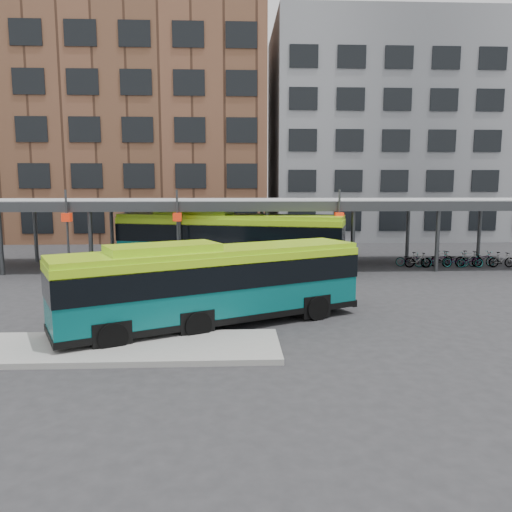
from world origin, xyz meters
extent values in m
plane|color=#28282B|center=(0.00, 0.00, 0.00)|extent=(120.00, 120.00, 0.00)
cube|color=gray|center=(-5.50, -3.00, 0.09)|extent=(14.00, 3.00, 0.18)
cube|color=#999B9E|center=(0.00, 13.00, 4.00)|extent=(40.00, 6.00, 0.35)
cube|color=#383A3D|center=(0.00, 10.00, 3.85)|extent=(40.00, 0.15, 0.55)
cylinder|color=#383A3D|center=(-13.00, 10.50, 1.90)|extent=(0.24, 0.24, 3.80)
cylinder|color=#383A3D|center=(-13.00, 15.50, 1.90)|extent=(0.24, 0.24, 3.80)
cylinder|color=#383A3D|center=(-8.00, 10.50, 1.90)|extent=(0.24, 0.24, 3.80)
cylinder|color=#383A3D|center=(-8.00, 15.50, 1.90)|extent=(0.24, 0.24, 3.80)
cylinder|color=#383A3D|center=(-3.00, 10.50, 1.90)|extent=(0.24, 0.24, 3.80)
cylinder|color=#383A3D|center=(-3.00, 15.50, 1.90)|extent=(0.24, 0.24, 3.80)
cylinder|color=#383A3D|center=(2.00, 10.50, 1.90)|extent=(0.24, 0.24, 3.80)
cylinder|color=#383A3D|center=(2.00, 15.50, 1.90)|extent=(0.24, 0.24, 3.80)
cylinder|color=#383A3D|center=(7.00, 10.50, 1.90)|extent=(0.24, 0.24, 3.80)
cylinder|color=#383A3D|center=(7.00, 15.50, 1.90)|extent=(0.24, 0.24, 3.80)
cylinder|color=#383A3D|center=(12.00, 10.50, 1.90)|extent=(0.24, 0.24, 3.80)
cylinder|color=#383A3D|center=(12.00, 15.50, 1.90)|extent=(0.24, 0.24, 3.80)
cylinder|color=#383A3D|center=(17.00, 15.50, 1.90)|extent=(0.24, 0.24, 3.80)
cylinder|color=#383A3D|center=(-9.00, 9.70, 2.40)|extent=(0.12, 0.12, 4.80)
cube|color=red|center=(-9.00, 9.70, 3.30)|extent=(0.45, 0.45, 0.45)
cylinder|color=#383A3D|center=(-3.00, 9.70, 2.40)|extent=(0.12, 0.12, 4.80)
cube|color=red|center=(-3.00, 9.70, 3.30)|extent=(0.45, 0.45, 0.45)
cylinder|color=#383A3D|center=(6.00, 9.70, 2.40)|extent=(0.12, 0.12, 4.80)
cube|color=red|center=(6.00, 9.70, 3.30)|extent=(0.45, 0.45, 0.45)
cube|color=brown|center=(-10.00, 32.00, 11.00)|extent=(26.00, 14.00, 22.00)
cube|color=slate|center=(16.00, 32.00, 10.00)|extent=(24.00, 14.00, 20.00)
cube|color=#075757|center=(-0.62, -0.37, 1.48)|extent=(11.01, 6.98, 2.32)
cube|color=black|center=(-0.62, -0.37, 1.95)|extent=(11.07, 7.05, 0.88)
cube|color=#9BD315|center=(-0.62, -0.37, 2.73)|extent=(10.97, 6.89, 0.19)
cube|color=#9BD315|center=(-2.28, -1.18, 2.92)|extent=(4.06, 3.13, 0.32)
cube|color=black|center=(-0.62, -0.37, 0.44)|extent=(11.08, 7.05, 0.22)
cylinder|color=black|center=(3.21, 0.25, 0.46)|extent=(0.95, 0.66, 0.93)
cylinder|color=black|center=(2.21, 2.28, 0.46)|extent=(0.95, 0.66, 0.93)
cylinder|color=black|center=(-1.12, -1.87, 0.46)|extent=(0.95, 0.66, 0.93)
cylinder|color=black|center=(-2.12, 0.16, 0.46)|extent=(0.95, 0.66, 0.93)
cylinder|color=black|center=(-3.62, -3.10, 0.46)|extent=(0.95, 0.66, 0.93)
cylinder|color=black|center=(-4.61, -1.06, 0.46)|extent=(0.95, 0.66, 0.93)
cube|color=#075757|center=(-0.14, 11.20, 1.76)|extent=(13.41, 6.33, 2.74)
cube|color=black|center=(-0.14, 11.20, 2.31)|extent=(13.48, 6.41, 1.04)
cube|color=#9BD315|center=(-0.14, 11.20, 3.24)|extent=(13.38, 6.22, 0.22)
cube|color=#9BD315|center=(-2.24, 11.82, 3.46)|extent=(4.77, 3.13, 0.38)
cube|color=black|center=(-0.14, 11.20, 0.52)|extent=(13.49, 6.41, 0.26)
cylinder|color=black|center=(3.70, 8.69, 0.55)|extent=(1.15, 0.62, 1.10)
cylinder|color=black|center=(4.45, 11.26, 0.55)|extent=(1.15, 0.62, 1.10)
cylinder|color=black|center=(-1.77, 10.29, 0.55)|extent=(1.15, 0.62, 1.10)
cylinder|color=black|center=(-1.02, 12.86, 0.55)|extent=(1.15, 0.62, 1.10)
cylinder|color=black|center=(-4.94, 11.21, 0.55)|extent=(1.15, 0.62, 1.10)
cylinder|color=black|center=(-4.18, 13.78, 0.55)|extent=(1.15, 0.62, 1.10)
imported|color=slate|center=(11.04, 12.23, 0.44)|extent=(1.79, 1.11, 0.89)
imported|color=slate|center=(11.41, 11.86, 0.48)|extent=(1.64, 0.61, 0.96)
imported|color=slate|center=(12.63, 11.89, 0.48)|extent=(1.85, 0.64, 0.97)
imported|color=slate|center=(13.11, 12.38, 0.50)|extent=(1.71, 0.88, 0.99)
imported|color=slate|center=(13.86, 11.92, 0.45)|extent=(1.78, 0.77, 0.91)
imported|color=slate|center=(14.61, 11.88, 0.52)|extent=(1.74, 0.52, 1.04)
imported|color=slate|center=(14.62, 11.70, 0.43)|extent=(1.66, 0.61, 0.87)
imported|color=slate|center=(16.63, 11.74, 0.48)|extent=(1.62, 0.53, 0.96)
imported|color=slate|center=(15.57, 12.15, 0.48)|extent=(1.87, 0.82, 0.95)
camera|label=1|loc=(0.09, -17.95, 5.06)|focal=35.00mm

